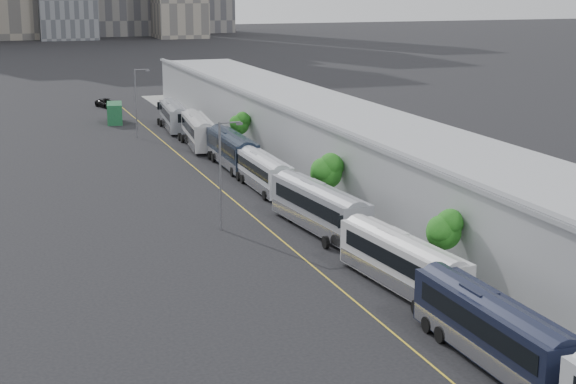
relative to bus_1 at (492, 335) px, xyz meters
name	(u,v)px	position (x,y,z in m)	size (l,w,h in m)	color
sidewalk	(355,203)	(7.26, 35.25, -1.54)	(10.00, 170.00, 0.12)	gray
lane_line	(248,212)	(-3.24, 35.25, -1.59)	(0.12, 160.00, 0.02)	gold
depot	(394,164)	(11.26, 35.25, 1.91)	(12.45, 160.40, 7.20)	gray
bus_1	(492,335)	(0.00, 0.00, 0.00)	(2.90, 13.03, 3.80)	black
bus_2	(402,267)	(0.69, 12.28, -0.03)	(3.83, 12.97, 3.74)	silver
bus_3	(319,212)	(0.61, 27.48, 0.06)	(3.97, 13.66, 3.94)	gray
bus_4	(263,175)	(0.80, 43.54, -0.10)	(2.75, 12.24, 3.58)	silver
bus_5	(232,153)	(0.88, 55.06, 0.03)	(2.95, 13.29, 3.87)	black
bus_6	(198,134)	(0.29, 68.58, 0.04)	(3.97, 13.51, 3.89)	#BABABC
bus_7	(174,119)	(0.18, 82.56, -0.03)	(3.63, 12.89, 3.72)	gray
tree_1	(444,227)	(3.85, 12.46, 2.42)	(2.43, 2.43, 5.26)	black
tree_2	(326,168)	(3.61, 33.46, 2.36)	(2.92, 2.92, 5.43)	black
tree_3	(240,122)	(3.93, 62.44, 2.21)	(2.27, 2.27, 4.97)	black
street_lamp_near	(222,168)	(-6.84, 30.56, 3.68)	(2.04, 0.22, 9.18)	#59595E
street_lamp_far	(137,99)	(-5.77, 77.38, 3.67)	(2.04, 0.22, 9.17)	#59595E
shipping_container	(115,113)	(-6.80, 91.29, -0.14)	(2.14, 5.55, 2.93)	#164929
suv	(107,103)	(-5.52, 108.26, -0.88)	(2.39, 5.19, 1.44)	black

